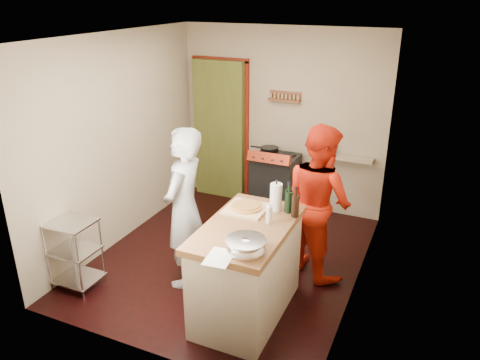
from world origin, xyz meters
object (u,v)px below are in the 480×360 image
at_px(stove, 275,183).
at_px(person_stripe, 184,209).
at_px(wire_shelving, 74,251).
at_px(person_red, 319,201).
at_px(island, 247,268).

height_order(stove, person_stripe, person_stripe).
xyz_separation_m(wire_shelving, person_stripe, (1.04, 0.58, 0.45)).
bearing_deg(person_stripe, wire_shelving, -65.69).
relative_size(wire_shelving, person_red, 0.46).
distance_m(stove, wire_shelving, 2.94).
bearing_deg(person_stripe, person_red, 118.61).
bearing_deg(island, person_stripe, 163.82).
relative_size(person_stripe, person_red, 1.02).
bearing_deg(wire_shelving, person_stripe, 29.12).
height_order(island, person_stripe, person_stripe).
distance_m(island, person_red, 1.19).
xyz_separation_m(stove, person_red, (0.95, -1.23, 0.42)).
bearing_deg(person_red, stove, -14.25).
height_order(island, person_red, person_red).
height_order(stove, person_red, person_red).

